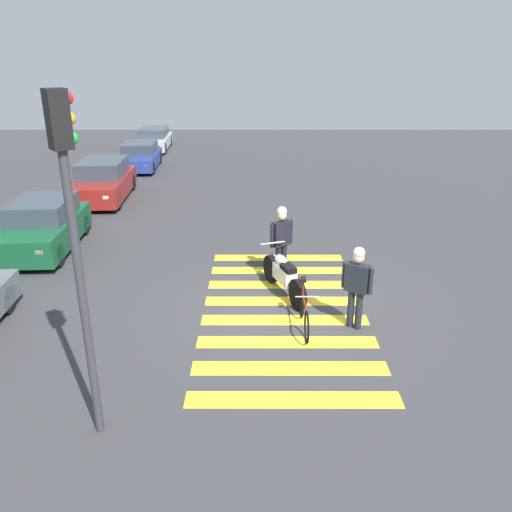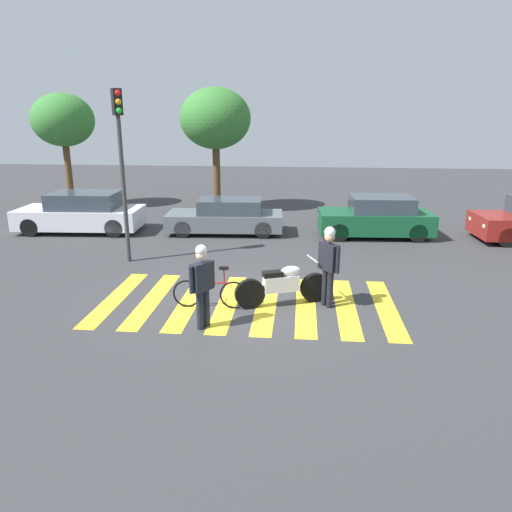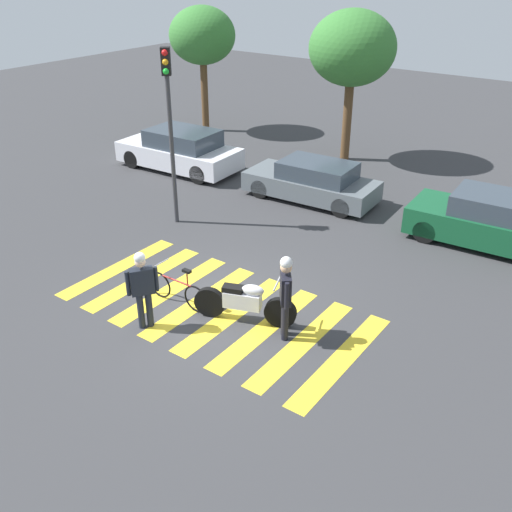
{
  "view_description": "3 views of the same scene",
  "coord_description": "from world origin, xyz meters",
  "px_view_note": "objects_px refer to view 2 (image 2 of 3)",
  "views": [
    {
      "loc": [
        -10.03,
        0.6,
        5.2
      ],
      "look_at": [
        0.81,
        0.61,
        0.97
      ],
      "focal_mm": 35.83,
      "sensor_mm": 36.0,
      "label": 1
    },
    {
      "loc": [
        1.19,
        -10.24,
        4.19
      ],
      "look_at": [
        0.11,
        1.0,
        0.84
      ],
      "focal_mm": 33.56,
      "sensor_mm": 36.0,
      "label": 2
    },
    {
      "loc": [
        7.04,
        -8.25,
        7.02
      ],
      "look_at": [
        0.35,
        1.03,
        0.97
      ],
      "focal_mm": 40.57,
      "sensor_mm": 36.0,
      "label": 3
    }
  ],
  "objects_px": {
    "car_white_van": "(82,213)",
    "car_grey_coupe": "(226,217)",
    "officer_on_foot": "(329,261)",
    "traffic_light_pole": "(121,151)",
    "officer_by_motorcycle": "(202,281)",
    "police_motorcycle": "(283,285)",
    "leaning_bicycle": "(211,293)",
    "car_green_compact": "(376,218)"
  },
  "relations": [
    {
      "from": "car_green_compact",
      "to": "car_grey_coupe",
      "type": "bearing_deg",
      "value": -179.75
    },
    {
      "from": "officer_by_motorcycle",
      "to": "car_grey_coupe",
      "type": "bearing_deg",
      "value": 95.57
    },
    {
      "from": "car_white_van",
      "to": "car_green_compact",
      "type": "relative_size",
      "value": 1.14
    },
    {
      "from": "car_grey_coupe",
      "to": "car_green_compact",
      "type": "relative_size",
      "value": 1.07
    },
    {
      "from": "car_grey_coupe",
      "to": "traffic_light_pole",
      "type": "relative_size",
      "value": 0.88
    },
    {
      "from": "police_motorcycle",
      "to": "traffic_light_pole",
      "type": "xyz_separation_m",
      "value": [
        -4.68,
        2.95,
        2.75
      ]
    },
    {
      "from": "officer_on_foot",
      "to": "car_grey_coupe",
      "type": "relative_size",
      "value": 0.43
    },
    {
      "from": "police_motorcycle",
      "to": "leaning_bicycle",
      "type": "relative_size",
      "value": 1.25
    },
    {
      "from": "officer_on_foot",
      "to": "police_motorcycle",
      "type": "bearing_deg",
      "value": -178.85
    },
    {
      "from": "car_green_compact",
      "to": "officer_by_motorcycle",
      "type": "bearing_deg",
      "value": -119.43
    },
    {
      "from": "officer_on_foot",
      "to": "officer_by_motorcycle",
      "type": "height_order",
      "value": "officer_on_foot"
    },
    {
      "from": "car_white_van",
      "to": "leaning_bicycle",
      "type": "bearing_deg",
      "value": -48.06
    },
    {
      "from": "leaning_bicycle",
      "to": "traffic_light_pole",
      "type": "bearing_deg",
      "value": 133.13
    },
    {
      "from": "car_white_van",
      "to": "car_grey_coupe",
      "type": "xyz_separation_m",
      "value": [
        5.36,
        0.25,
        -0.09
      ]
    },
    {
      "from": "officer_by_motorcycle",
      "to": "car_grey_coupe",
      "type": "distance_m",
      "value": 8.14
    },
    {
      "from": "officer_on_foot",
      "to": "traffic_light_pole",
      "type": "bearing_deg",
      "value": 152.72
    },
    {
      "from": "car_white_van",
      "to": "car_green_compact",
      "type": "bearing_deg",
      "value": 1.48
    },
    {
      "from": "police_motorcycle",
      "to": "leaning_bicycle",
      "type": "distance_m",
      "value": 1.64
    },
    {
      "from": "police_motorcycle",
      "to": "officer_by_motorcycle",
      "type": "xyz_separation_m",
      "value": [
        -1.56,
        -1.37,
        0.54
      ]
    },
    {
      "from": "car_green_compact",
      "to": "traffic_light_pole",
      "type": "xyz_separation_m",
      "value": [
        -7.7,
        -3.79,
        2.54
      ]
    },
    {
      "from": "police_motorcycle",
      "to": "car_grey_coupe",
      "type": "relative_size",
      "value": 0.5
    },
    {
      "from": "leaning_bicycle",
      "to": "officer_on_foot",
      "type": "height_order",
      "value": "officer_on_foot"
    },
    {
      "from": "leaning_bicycle",
      "to": "officer_by_motorcycle",
      "type": "distance_m",
      "value": 1.22
    },
    {
      "from": "officer_on_foot",
      "to": "traffic_light_pole",
      "type": "distance_m",
      "value": 6.74
    },
    {
      "from": "car_green_compact",
      "to": "officer_on_foot",
      "type": "bearing_deg",
      "value": -106.69
    },
    {
      "from": "leaning_bicycle",
      "to": "car_grey_coupe",
      "type": "xyz_separation_m",
      "value": [
        -0.75,
        7.05,
        0.24
      ]
    },
    {
      "from": "officer_on_foot",
      "to": "car_white_van",
      "type": "relative_size",
      "value": 0.41
    },
    {
      "from": "police_motorcycle",
      "to": "car_green_compact",
      "type": "xyz_separation_m",
      "value": [
        3.02,
        6.74,
        0.21
      ]
    },
    {
      "from": "police_motorcycle",
      "to": "traffic_light_pole",
      "type": "relative_size",
      "value": 0.44
    },
    {
      "from": "officer_on_foot",
      "to": "traffic_light_pole",
      "type": "height_order",
      "value": "traffic_light_pole"
    },
    {
      "from": "officer_by_motorcycle",
      "to": "officer_on_foot",
      "type": "bearing_deg",
      "value": 28.5
    },
    {
      "from": "officer_by_motorcycle",
      "to": "car_white_van",
      "type": "distance_m",
      "value": 9.97
    },
    {
      "from": "officer_on_foot",
      "to": "car_grey_coupe",
      "type": "bearing_deg",
      "value": 116.59
    },
    {
      "from": "car_white_van",
      "to": "traffic_light_pole",
      "type": "relative_size",
      "value": 0.94
    },
    {
      "from": "police_motorcycle",
      "to": "car_green_compact",
      "type": "relative_size",
      "value": 0.54
    },
    {
      "from": "car_green_compact",
      "to": "traffic_light_pole",
      "type": "relative_size",
      "value": 0.82
    },
    {
      "from": "car_grey_coupe",
      "to": "car_green_compact",
      "type": "bearing_deg",
      "value": 0.25
    },
    {
      "from": "car_white_van",
      "to": "car_green_compact",
      "type": "xyz_separation_m",
      "value": [
        10.73,
        0.28,
        -0.01
      ]
    },
    {
      "from": "leaning_bicycle",
      "to": "officer_by_motorcycle",
      "type": "height_order",
      "value": "officer_by_motorcycle"
    },
    {
      "from": "police_motorcycle",
      "to": "traffic_light_pole",
      "type": "bearing_deg",
      "value": 147.75
    },
    {
      "from": "officer_on_foot",
      "to": "officer_by_motorcycle",
      "type": "bearing_deg",
      "value": -151.5
    },
    {
      "from": "car_grey_coupe",
      "to": "traffic_light_pole",
      "type": "bearing_deg",
      "value": -121.76
    }
  ]
}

